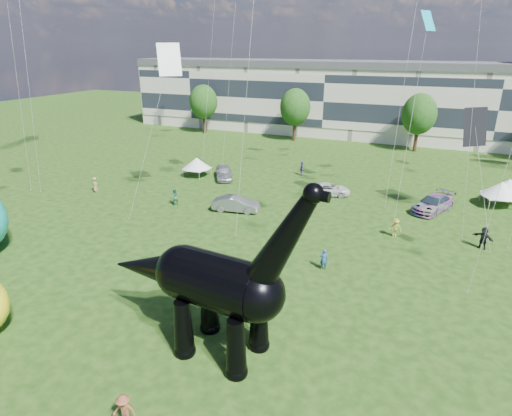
% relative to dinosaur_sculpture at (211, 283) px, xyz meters
% --- Properties ---
extents(ground, '(220.00, 220.00, 0.00)m').
position_rel_dinosaur_sculpture_xyz_m(ground, '(-1.64, 0.80, -4.08)').
color(ground, '#16330C').
rests_on(ground, ground).
extents(terrace_row, '(78.00, 11.00, 12.00)m').
position_rel_dinosaur_sculpture_xyz_m(terrace_row, '(-9.64, 62.80, 1.92)').
color(terrace_row, beige).
rests_on(terrace_row, ground).
extents(tree_far_left, '(5.20, 5.20, 9.44)m').
position_rel_dinosaur_sculpture_xyz_m(tree_far_left, '(-31.64, 53.80, 2.22)').
color(tree_far_left, '#382314').
rests_on(tree_far_left, ground).
extents(tree_mid_left, '(5.20, 5.20, 9.44)m').
position_rel_dinosaur_sculpture_xyz_m(tree_mid_left, '(-13.64, 53.80, 2.22)').
color(tree_mid_left, '#382314').
rests_on(tree_mid_left, ground).
extents(tree_mid_right, '(5.20, 5.20, 9.44)m').
position_rel_dinosaur_sculpture_xyz_m(tree_mid_right, '(6.36, 53.80, 2.22)').
color(tree_mid_right, '#382314').
rests_on(tree_mid_right, ground).
extents(dinosaur_sculpture, '(13.25, 3.93, 10.79)m').
position_rel_dinosaur_sculpture_xyz_m(dinosaur_sculpture, '(0.00, 0.00, 0.00)').
color(dinosaur_sculpture, black).
rests_on(dinosaur_sculpture, ground).
extents(car_silver, '(4.21, 5.17, 1.66)m').
position_rel_dinosaur_sculpture_xyz_m(car_silver, '(-14.36, 28.65, -3.25)').
color(car_silver, silver).
rests_on(car_silver, ground).
extents(car_grey, '(4.92, 2.53, 1.55)m').
position_rel_dinosaur_sculpture_xyz_m(car_grey, '(-8.00, 19.14, -3.30)').
color(car_grey, slate).
rests_on(car_grey, ground).
extents(car_white, '(5.15, 3.30, 1.32)m').
position_rel_dinosaur_sculpture_xyz_m(car_white, '(-0.72, 27.85, -3.41)').
color(car_white, silver).
rests_on(car_white, ground).
extents(car_dark, '(4.40, 6.13, 1.65)m').
position_rel_dinosaur_sculpture_xyz_m(car_dark, '(10.17, 27.12, -3.25)').
color(car_dark, '#595960').
rests_on(car_dark, ground).
extents(gazebo_near, '(4.61, 4.61, 2.64)m').
position_rel_dinosaur_sculpture_xyz_m(gazebo_near, '(16.39, 31.45, -2.22)').
color(gazebo_near, white).
rests_on(gazebo_near, ground).
extents(gazebo_far, '(4.66, 4.66, 2.55)m').
position_rel_dinosaur_sculpture_xyz_m(gazebo_far, '(17.23, 33.16, -2.28)').
color(gazebo_far, white).
rests_on(gazebo_far, ground).
extents(gazebo_left, '(3.82, 3.82, 2.42)m').
position_rel_dinosaur_sculpture_xyz_m(gazebo_left, '(-17.97, 28.25, -2.38)').
color(gazebo_left, silver).
rests_on(gazebo_left, ground).
extents(visitors, '(47.10, 41.15, 1.89)m').
position_rel_dinosaur_sculpture_xyz_m(visitors, '(0.63, 17.13, -3.19)').
color(visitors, black).
rests_on(visitors, ground).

